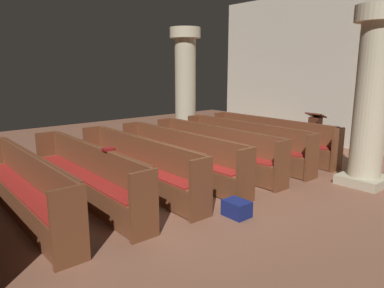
{
  "coord_description": "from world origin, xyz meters",
  "views": [
    {
      "loc": [
        4.68,
        -3.96,
        2.32
      ],
      "look_at": [
        -0.85,
        0.72,
        0.75
      ],
      "focal_mm": 33.59,
      "sensor_mm": 36.0,
      "label": 1
    }
  ],
  "objects": [
    {
      "name": "kneeler_box_navy",
      "position": [
        1.08,
        0.01,
        0.13
      ],
      "size": [
        0.4,
        0.31,
        0.25
      ],
      "primitive_type": "cube",
      "color": "navy",
      "rests_on": "ground"
    },
    {
      "name": "lectern",
      "position": [
        -0.61,
        4.98,
        0.45
      ],
      "size": [
        0.48,
        0.45,
        1.08
      ],
      "color": "#492215",
      "rests_on": "ground"
    },
    {
      "name": "pew_row_0",
      "position": [
        -1.05,
        3.61,
        0.51
      ],
      "size": [
        3.79,
        0.46,
        0.98
      ],
      "color": "brown",
      "rests_on": "ground"
    },
    {
      "name": "pillar_aisle_side",
      "position": [
        1.64,
        3.12,
        1.78
      ],
      "size": [
        0.89,
        0.89,
        3.42
      ],
      "color": "tan",
      "rests_on": "ground"
    },
    {
      "name": "hymn_book",
      "position": [
        -0.55,
        -1.32,
        1.0
      ],
      "size": [
        0.15,
        0.18,
        0.04
      ],
      "primitive_type": "cube",
      "color": "maroon",
      "rests_on": "pew_row_5"
    },
    {
      "name": "back_wall",
      "position": [
        0.0,
        6.08,
        2.25
      ],
      "size": [
        10.0,
        0.16,
        4.5
      ],
      "primitive_type": "cube",
      "color": "beige",
      "rests_on": "ground"
    },
    {
      "name": "pew_row_6",
      "position": [
        -1.05,
        -2.52,
        0.51
      ],
      "size": [
        3.79,
        0.46,
        0.98
      ],
      "color": "brown",
      "rests_on": "ground"
    },
    {
      "name": "pew_row_4",
      "position": [
        -1.05,
        -0.48,
        0.51
      ],
      "size": [
        3.79,
        0.46,
        0.98
      ],
      "color": "brown",
      "rests_on": "ground"
    },
    {
      "name": "pillar_far_side",
      "position": [
        -3.69,
        2.87,
        1.78
      ],
      "size": [
        0.89,
        0.89,
        3.42
      ],
      "color": "tan",
      "rests_on": "ground"
    },
    {
      "name": "pew_row_2",
      "position": [
        -1.05,
        1.56,
        0.51
      ],
      "size": [
        3.79,
        0.47,
        0.98
      ],
      "color": "brown",
      "rests_on": "ground"
    },
    {
      "name": "pew_row_1",
      "position": [
        -1.05,
        2.58,
        0.51
      ],
      "size": [
        3.79,
        0.46,
        0.98
      ],
      "color": "brown",
      "rests_on": "ground"
    },
    {
      "name": "ground_plane",
      "position": [
        0.0,
        0.0,
        0.0
      ],
      "size": [
        19.2,
        19.2,
        0.0
      ],
      "primitive_type": "plane",
      "color": "brown"
    },
    {
      "name": "pew_row_3",
      "position": [
        -1.05,
        0.54,
        0.51
      ],
      "size": [
        3.79,
        0.46,
        0.98
      ],
      "color": "brown",
      "rests_on": "ground"
    },
    {
      "name": "pew_row_5",
      "position": [
        -1.05,
        -1.5,
        0.51
      ],
      "size": [
        3.79,
        0.47,
        0.98
      ],
      "color": "brown",
      "rests_on": "ground"
    }
  ]
}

